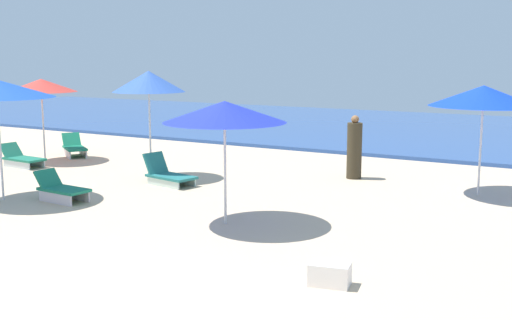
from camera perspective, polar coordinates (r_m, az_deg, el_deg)
ocean at (r=27.45m, az=17.28°, el=2.40°), size 60.00×15.17×0.12m
umbrella_0 at (r=11.90m, az=-2.81°, el=4.30°), size 2.31×2.31×2.34m
umbrella_1 at (r=16.74m, az=-9.53°, el=6.90°), size 1.87×1.87×2.78m
lounge_chair_1_0 at (r=16.00m, az=-7.84°, el=-1.30°), size 1.46×0.87×0.75m
umbrella_2 at (r=15.27m, az=19.59°, el=5.40°), size 2.41×2.41×2.51m
umbrella_3 at (r=20.26m, az=-18.58°, el=6.31°), size 2.09×2.09×2.48m
lounge_chair_3_0 at (r=19.58m, az=-20.13°, el=0.14°), size 1.45×0.69×0.65m
lounge_chair_3_1 at (r=21.08m, az=-15.87°, el=1.05°), size 1.39×1.19×0.69m
lounge_chair_4_0 at (r=14.71m, az=-16.94°, el=-2.52°), size 1.29×0.65×0.65m
beachgoer_4 at (r=16.76m, az=8.74°, el=0.92°), size 0.54×0.54×1.65m
cooler_box_0 at (r=9.13m, az=6.58°, el=-10.06°), size 0.62×0.47×0.32m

